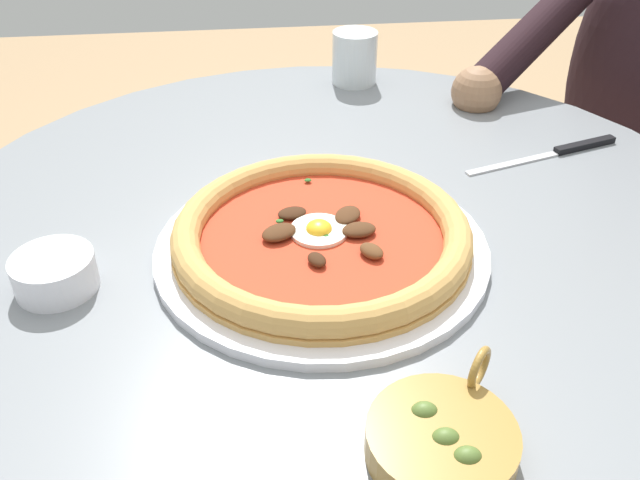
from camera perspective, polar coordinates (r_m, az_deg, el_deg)
dining_table at (r=0.81m, az=1.22°, el=-8.22°), size 0.90×0.90×0.74m
pizza_on_plate at (r=0.65m, az=0.15°, el=0.23°), size 0.32×0.32×0.04m
water_glass at (r=1.03m, az=2.93°, el=14.88°), size 0.07×0.07×0.08m
steak_knife at (r=0.89m, az=19.93°, el=7.14°), size 0.21×0.07×0.01m
ramekin_capers at (r=0.65m, az=-21.53°, el=-2.50°), size 0.07×0.07×0.03m
olive_pan at (r=0.49m, az=10.29°, el=-16.26°), size 0.10×0.11×0.05m
diner_person at (r=1.26m, az=25.05°, el=2.79°), size 0.57×0.43×1.20m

